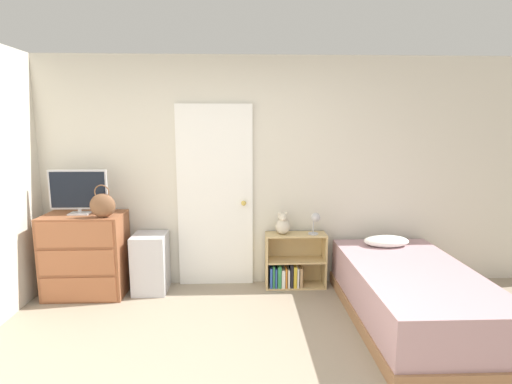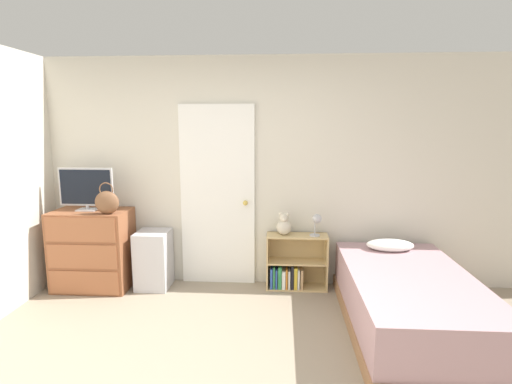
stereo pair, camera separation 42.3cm
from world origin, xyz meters
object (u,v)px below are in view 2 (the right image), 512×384
at_px(handbag, 107,202).
at_px(bookshelf, 292,267).
at_px(tv, 86,188).
at_px(dresser, 93,249).
at_px(bed, 409,302).
at_px(desk_lamp, 317,221).
at_px(teddy_bear, 284,225).
at_px(storage_bin, 154,259).

xyz_separation_m(handbag, bookshelf, (1.96, 0.28, -0.77)).
distance_m(tv, bookshelf, 2.43).
height_order(dresser, handbag, handbag).
xyz_separation_m(bookshelf, bed, (1.01, -0.86, 0.02)).
height_order(bookshelf, bed, bed).
bearing_deg(desk_lamp, handbag, -173.98).
height_order(tv, desk_lamp, tv).
bearing_deg(desk_lamp, bookshelf, 170.62).
xyz_separation_m(teddy_bear, desk_lamp, (0.35, -0.04, 0.06)).
bearing_deg(storage_bin, dresser, -175.07).
bearing_deg(bed, tv, 167.09).
xyz_separation_m(tv, bed, (3.27, -0.75, -0.87)).
bearing_deg(bookshelf, teddy_bear, -177.50).
relative_size(tv, teddy_bear, 2.40).
xyz_separation_m(storage_bin, bed, (2.57, -0.79, -0.06)).
distance_m(bookshelf, bed, 1.33).
bearing_deg(desk_lamp, bed, -47.09).
bearing_deg(dresser, bed, -12.70).
xyz_separation_m(dresser, storage_bin, (0.67, 0.06, -0.12)).
height_order(tv, handbag, tv).
bearing_deg(bed, desk_lamp, 132.91).
distance_m(handbag, bookshelf, 2.12).
relative_size(handbag, storage_bin, 0.53).
bearing_deg(handbag, tv, 150.99).
relative_size(tv, handbag, 1.77).
height_order(tv, storage_bin, tv).
xyz_separation_m(dresser, tv, (-0.04, 0.02, 0.68)).
bearing_deg(dresser, desk_lamp, 2.05).
distance_m(bookshelf, desk_lamp, 0.61).
bearing_deg(handbag, bookshelf, 8.00).
bearing_deg(handbag, dresser, 151.03).
bearing_deg(handbag, teddy_bear, 8.29).
bearing_deg(tv, storage_bin, 2.97).
bearing_deg(tv, bookshelf, 2.78).
height_order(storage_bin, desk_lamp, desk_lamp).
distance_m(tv, desk_lamp, 2.54).
bearing_deg(storage_bin, handbag, -153.47).
bearing_deg(teddy_bear, bed, -37.52).
bearing_deg(teddy_bear, handbag, -171.71).
height_order(storage_bin, bed, storage_bin).
height_order(handbag, desk_lamp, handbag).
distance_m(teddy_bear, desk_lamp, 0.36).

